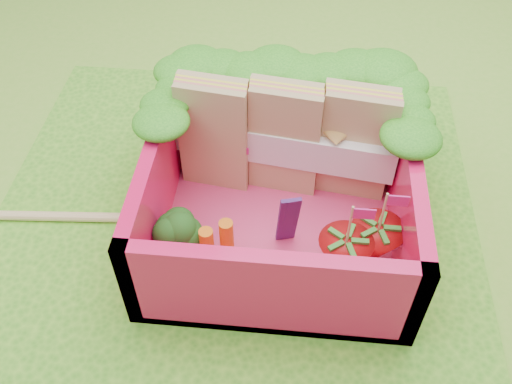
{
  "coord_description": "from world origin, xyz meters",
  "views": [
    {
      "loc": [
        0.31,
        -1.97,
        2.39
      ],
      "look_at": [
        0.12,
        -0.03,
        0.28
      ],
      "focal_mm": 40.0,
      "sensor_mm": 36.0,
      "label": 1
    }
  ],
  "objects_px": {
    "strawberry_right": "(375,245)",
    "chopsticks": "(38,216)",
    "bento_box": "(280,190)",
    "strawberry_left": "(344,258)",
    "sandwich_stack": "(285,139)",
    "broccoli": "(177,234)"
  },
  "relations": [
    {
      "from": "bento_box",
      "to": "chopsticks",
      "type": "relative_size",
      "value": 0.59
    },
    {
      "from": "sandwich_stack",
      "to": "bento_box",
      "type": "bearing_deg",
      "value": -91.0
    },
    {
      "from": "bento_box",
      "to": "sandwich_stack",
      "type": "height_order",
      "value": "sandwich_stack"
    },
    {
      "from": "strawberry_left",
      "to": "broccoli",
      "type": "bearing_deg",
      "value": 177.21
    },
    {
      "from": "bento_box",
      "to": "chopsticks",
      "type": "height_order",
      "value": "bento_box"
    },
    {
      "from": "bento_box",
      "to": "chopsticks",
      "type": "bearing_deg",
      "value": -176.54
    },
    {
      "from": "sandwich_stack",
      "to": "strawberry_left",
      "type": "relative_size",
      "value": 2.38
    },
    {
      "from": "sandwich_stack",
      "to": "chopsticks",
      "type": "bearing_deg",
      "value": -164.45
    },
    {
      "from": "sandwich_stack",
      "to": "strawberry_right",
      "type": "xyz_separation_m",
      "value": [
        0.47,
        -0.51,
        -0.18
      ]
    },
    {
      "from": "strawberry_right",
      "to": "chopsticks",
      "type": "bearing_deg",
      "value": 175.14
    },
    {
      "from": "broccoli",
      "to": "strawberry_left",
      "type": "distance_m",
      "value": 0.8
    },
    {
      "from": "broccoli",
      "to": "strawberry_right",
      "type": "bearing_deg",
      "value": 3.13
    },
    {
      "from": "sandwich_stack",
      "to": "chopsticks",
      "type": "relative_size",
      "value": 0.53
    },
    {
      "from": "broccoli",
      "to": "bento_box",
      "type": "bearing_deg",
      "value": 30.69
    },
    {
      "from": "broccoli",
      "to": "strawberry_right",
      "type": "xyz_separation_m",
      "value": [
        0.95,
        0.05,
        -0.04
      ]
    },
    {
      "from": "sandwich_stack",
      "to": "broccoli",
      "type": "height_order",
      "value": "sandwich_stack"
    },
    {
      "from": "bento_box",
      "to": "strawberry_left",
      "type": "distance_m",
      "value": 0.46
    },
    {
      "from": "bento_box",
      "to": "strawberry_left",
      "type": "xyz_separation_m",
      "value": [
        0.32,
        -0.32,
        -0.09
      ]
    },
    {
      "from": "chopsticks",
      "to": "strawberry_left",
      "type": "bearing_deg",
      "value": -8.47
    },
    {
      "from": "bento_box",
      "to": "strawberry_left",
      "type": "relative_size",
      "value": 2.61
    },
    {
      "from": "sandwich_stack",
      "to": "chopsticks",
      "type": "distance_m",
      "value": 1.4
    },
    {
      "from": "strawberry_left",
      "to": "sandwich_stack",
      "type": "bearing_deg",
      "value": 117.87
    }
  ]
}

